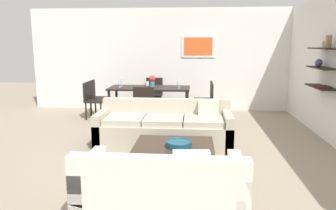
{
  "coord_description": "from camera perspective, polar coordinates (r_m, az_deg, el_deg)",
  "views": [
    {
      "loc": [
        0.57,
        -5.31,
        1.81
      ],
      "look_at": [
        0.1,
        0.2,
        0.75
      ],
      "focal_mm": 35.09,
      "sensor_mm": 36.0,
      "label": 1
    }
  ],
  "objects": [
    {
      "name": "dining_chair_foot",
      "position": [
        7.12,
        -4.14,
        0.25
      ],
      "size": [
        0.44,
        0.44,
        0.88
      ],
      "color": "black",
      "rests_on": "ground"
    },
    {
      "name": "decorative_bowl",
      "position": [
        4.58,
        1.87,
        -6.72
      ],
      "size": [
        0.36,
        0.36,
        0.09
      ],
      "color": "navy",
      "rests_on": "coffee_table"
    },
    {
      "name": "dining_chair_left_near",
      "position": [
        8.05,
        -13.11,
        1.22
      ],
      "size": [
        0.44,
        0.44,
        0.88
      ],
      "color": "black",
      "rests_on": "ground"
    },
    {
      "name": "wine_glass_left_near",
      "position": [
        7.9,
        -8.43,
        3.76
      ],
      "size": [
        0.06,
        0.06,
        0.15
      ],
      "color": "silver",
      "rests_on": "dining_table"
    },
    {
      "name": "loveseat_white",
      "position": [
        3.52,
        -0.98,
        -14.62
      ],
      "size": [
        1.69,
        0.9,
        0.78
      ],
      "color": "silver",
      "rests_on": "ground"
    },
    {
      "name": "coffee_table",
      "position": [
        4.73,
        1.02,
        -9.18
      ],
      "size": [
        1.12,
        0.97,
        0.38
      ],
      "color": "#38281E",
      "rests_on": "ground"
    },
    {
      "name": "ground_plane",
      "position": [
        5.64,
        -1.24,
        -7.88
      ],
      "size": [
        18.0,
        18.0,
        0.0
      ],
      "primitive_type": "plane",
      "color": "gray"
    },
    {
      "name": "wine_glass_right_far",
      "position": [
        7.91,
        1.95,
        4.04
      ],
      "size": [
        0.07,
        0.07,
        0.17
      ],
      "color": "silver",
      "rests_on": "dining_table"
    },
    {
      "name": "dining_chair_head",
      "position": [
        8.74,
        -2.46,
        2.24
      ],
      "size": [
        0.44,
        0.44,
        0.88
      ],
      "color": "black",
      "rests_on": "ground"
    },
    {
      "name": "back_wall_unit",
      "position": [
        8.85,
        3.13,
        7.87
      ],
      "size": [
        8.4,
        0.09,
        2.7
      ],
      "color": "silver",
      "rests_on": "ground"
    },
    {
      "name": "centerpiece_vase",
      "position": [
        7.88,
        -2.76,
        4.3
      ],
      "size": [
        0.16,
        0.16,
        0.28
      ],
      "color": "teal",
      "rests_on": "dining_table"
    },
    {
      "name": "sofa_beige",
      "position": [
        5.87,
        -0.56,
        -4.14
      ],
      "size": [
        2.36,
        0.9,
        0.78
      ],
      "color": "#B2A893",
      "rests_on": "ground"
    },
    {
      "name": "dining_chair_right_far",
      "position": [
        8.04,
        6.69,
        1.42
      ],
      "size": [
        0.44,
        0.44,
        0.88
      ],
      "color": "black",
      "rests_on": "ground"
    },
    {
      "name": "dining_table",
      "position": [
        7.9,
        -3.23,
        2.59
      ],
      "size": [
        1.93,
        0.84,
        0.75
      ],
      "color": "black",
      "rests_on": "ground"
    },
    {
      "name": "dining_chair_right_near",
      "position": [
        7.67,
        6.78,
        0.96
      ],
      "size": [
        0.44,
        0.44,
        0.88
      ],
      "color": "black",
      "rests_on": "ground"
    },
    {
      "name": "wine_glass_foot",
      "position": [
        7.52,
        -3.63,
        3.71
      ],
      "size": [
        0.07,
        0.07,
        0.18
      ],
      "color": "silver",
      "rests_on": "dining_table"
    },
    {
      "name": "dining_chair_left_far",
      "position": [
        8.41,
        -12.32,
        1.66
      ],
      "size": [
        0.44,
        0.44,
        0.88
      ],
      "color": "black",
      "rests_on": "ground"
    },
    {
      "name": "wine_glass_right_near",
      "position": [
        7.7,
        1.87,
        3.87
      ],
      "size": [
        0.07,
        0.07,
        0.18
      ],
      "color": "silver",
      "rests_on": "dining_table"
    },
    {
      "name": "wine_glass_left_far",
      "position": [
        8.1,
        -8.1,
        4.09
      ],
      "size": [
        0.07,
        0.07,
        0.17
      ],
      "color": "silver",
      "rests_on": "dining_table"
    },
    {
      "name": "wine_glass_head",
      "position": [
        8.23,
        -2.89,
        4.35
      ],
      "size": [
        0.07,
        0.07,
        0.19
      ],
      "color": "silver",
      "rests_on": "dining_table"
    }
  ]
}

